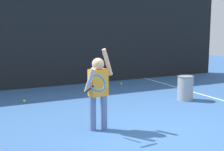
# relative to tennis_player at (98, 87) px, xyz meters

# --- Properties ---
(ground_plane) EXTENTS (20.00, 20.00, 0.00)m
(ground_plane) POSITION_rel_tennis_player_xyz_m (0.78, -0.64, -0.73)
(ground_plane) COLOR #335B93
(back_fence_windscreen) EXTENTS (10.57, 0.08, 2.86)m
(back_fence_windscreen) POSITION_rel_tennis_player_xyz_m (0.78, 4.08, 0.70)
(back_fence_windscreen) COLOR black
(back_fence_windscreen) RESTS_ON ground
(fence_post_1) EXTENTS (0.09, 0.09, 3.01)m
(fence_post_1) POSITION_rel_tennis_player_xyz_m (-0.93, 4.14, 0.78)
(fence_post_1) COLOR slate
(fence_post_1) RESTS_ON ground
(fence_post_2) EXTENTS (0.09, 0.09, 3.01)m
(fence_post_2) POSITION_rel_tennis_player_xyz_m (2.49, 4.14, 0.78)
(fence_post_2) COLOR slate
(fence_post_2) RESTS_ON ground
(fence_post_3) EXTENTS (0.09, 0.09, 3.01)m
(fence_post_3) POSITION_rel_tennis_player_xyz_m (5.92, 4.14, 0.78)
(fence_post_3) COLOR slate
(fence_post_3) RESTS_ON ground
(tennis_player) EXTENTS (0.66, 0.64, 1.35)m
(tennis_player) POSITION_rel_tennis_player_xyz_m (0.00, 0.00, 0.00)
(tennis_player) COLOR slate
(tennis_player) RESTS_ON ground
(ball_hopper) EXTENTS (0.38, 0.38, 0.56)m
(ball_hopper) POSITION_rel_tennis_player_xyz_m (2.67, 1.09, -0.44)
(ball_hopper) COLOR gray
(ball_hopper) RESTS_ON ground
(tennis_ball_1) EXTENTS (0.07, 0.07, 0.07)m
(tennis_ball_1) POSITION_rel_tennis_player_xyz_m (-0.72, 2.48, -0.69)
(tennis_ball_1) COLOR #CCE033
(tennis_ball_1) RESTS_ON ground
(tennis_ball_3) EXTENTS (0.07, 0.07, 0.07)m
(tennis_ball_3) POSITION_rel_tennis_player_xyz_m (3.14, 1.78, -0.69)
(tennis_ball_3) COLOR #CCE033
(tennis_ball_3) RESTS_ON ground
(tennis_ball_4) EXTENTS (0.07, 0.07, 0.07)m
(tennis_ball_4) POSITION_rel_tennis_player_xyz_m (2.20, 3.37, -0.69)
(tennis_ball_4) COLOR #CCE033
(tennis_ball_4) RESTS_ON ground
(tennis_ball_5) EXTENTS (0.07, 0.07, 0.07)m
(tennis_ball_5) POSITION_rel_tennis_player_xyz_m (2.93, 1.59, -0.69)
(tennis_ball_5) COLOR #CCE033
(tennis_ball_5) RESTS_ON ground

